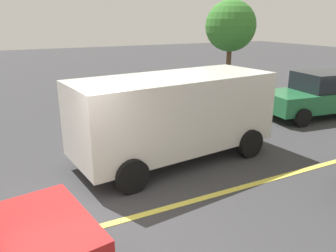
# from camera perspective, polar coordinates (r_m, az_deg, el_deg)

# --- Properties ---
(ground_plane) EXTENTS (80.00, 80.00, 0.00)m
(ground_plane) POSITION_cam_1_polar(r_m,az_deg,el_deg) (6.30, -14.58, -17.11)
(ground_plane) COLOR #38383A
(lane_marking_centre) EXTENTS (28.00, 0.16, 0.01)m
(lane_marking_centre) POSITION_cam_1_polar(r_m,az_deg,el_deg) (7.36, 9.20, -11.19)
(lane_marking_centre) COLOR #E0D14C
(white_van) EXTENTS (5.38, 2.70, 2.20)m
(white_van) POSITION_cam_1_polar(r_m,az_deg,el_deg) (8.52, 0.90, 2.29)
(white_van) COLOR silver
(white_van) RESTS_ON ground_plane
(car_green_near_curb) EXTENTS (4.67, 2.45, 1.67)m
(car_green_near_curb) POSITION_cam_1_polar(r_m,az_deg,el_deg) (13.95, 24.65, 4.95)
(car_green_near_curb) COLOR #236B3D
(car_green_near_curb) RESTS_ON ground_plane
(tree_left_verge) EXTENTS (2.45, 2.45, 4.47)m
(tree_left_verge) POSITION_cam_1_polar(r_m,az_deg,el_deg) (17.12, 10.63, 16.40)
(tree_left_verge) COLOR #513823
(tree_left_verge) RESTS_ON ground_plane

